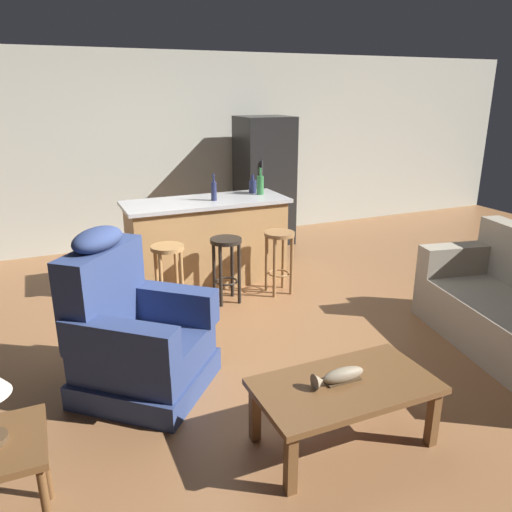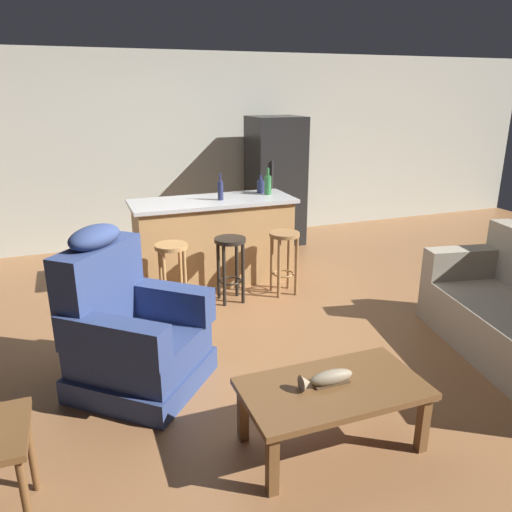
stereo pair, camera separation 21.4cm
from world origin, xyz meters
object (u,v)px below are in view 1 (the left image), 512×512
(bottle_tall_green, at_px, (253,186))
(bar_stool_middle, at_px, (226,258))
(bar_stool_right, at_px, (279,251))
(bottle_short_amber, at_px, (260,184))
(kitchen_island, at_px, (207,241))
(coffee_table, at_px, (345,391))
(bottle_wine_dark, at_px, (214,190))
(fish_figurine, at_px, (339,376))
(recliner_near_lamp, at_px, (134,335))
(refrigerator, at_px, (264,181))
(bar_stool_left, at_px, (168,266))

(bottle_tall_green, bearing_deg, bar_stool_middle, -128.55)
(bar_stool_right, bearing_deg, bottle_tall_green, 87.08)
(bottle_short_amber, bearing_deg, kitchen_island, -176.10)
(bottle_tall_green, bearing_deg, coffee_table, -103.41)
(coffee_table, height_order, bottle_wine_dark, bottle_wine_dark)
(fish_figurine, bearing_deg, recliner_near_lamp, 132.39)
(coffee_table, relative_size, bottle_tall_green, 5.25)
(bottle_wine_dark, bearing_deg, bottle_short_amber, 9.82)
(bottle_short_amber, xyz_separation_m, bottle_wine_dark, (-0.60, -0.10, -0.01))
(coffee_table, bearing_deg, fish_figurine, 148.49)
(bar_stool_middle, relative_size, bottle_tall_green, 3.25)
(refrigerator, height_order, bottle_tall_green, refrigerator)
(fish_figurine, height_order, bottle_tall_green, bottle_tall_green)
(bar_stool_left, height_order, bottle_short_amber, bottle_short_amber)
(fish_figurine, bearing_deg, bottle_tall_green, 75.87)
(coffee_table, height_order, bottle_short_amber, bottle_short_amber)
(coffee_table, xyz_separation_m, fish_figurine, (-0.04, 0.02, 0.10))
(fish_figurine, distance_m, bar_stool_right, 2.44)
(bottle_wine_dark, bearing_deg, coffee_table, -93.77)
(fish_figurine, relative_size, bar_stool_left, 0.50)
(bar_stool_left, bearing_deg, bottle_tall_green, 32.96)
(bar_stool_middle, bearing_deg, fish_figurine, -93.64)
(kitchen_island, distance_m, bottle_wine_dark, 0.59)
(kitchen_island, height_order, bar_stool_right, kitchen_island)
(bottle_tall_green, distance_m, bottle_wine_dark, 0.60)
(bar_stool_left, distance_m, refrigerator, 2.64)
(coffee_table, xyz_separation_m, bottle_tall_green, (0.75, 3.15, 0.67))
(bottle_short_amber, bearing_deg, recliner_near_lamp, -134.31)
(bar_stool_middle, relative_size, refrigerator, 0.39)
(fish_figurine, distance_m, refrigerator, 4.40)
(kitchen_island, distance_m, refrigerator, 1.78)
(recliner_near_lamp, height_order, bar_stool_middle, recliner_near_lamp)
(coffee_table, height_order, bar_stool_left, bar_stool_left)
(recliner_near_lamp, bearing_deg, bottle_wine_dark, 96.03)
(kitchen_island, bearing_deg, fish_figurine, -92.97)
(fish_figurine, distance_m, bottle_wine_dark, 2.97)
(bar_stool_right, bearing_deg, fish_figurine, -107.80)
(kitchen_island, bearing_deg, refrigerator, 43.75)
(bar_stool_middle, bearing_deg, bottle_tall_green, 51.45)
(bottle_wine_dark, bearing_deg, bottle_tall_green, 22.39)
(bar_stool_right, relative_size, bottle_short_amber, 2.23)
(coffee_table, relative_size, kitchen_island, 0.61)
(refrigerator, bearing_deg, bar_stool_middle, -124.52)
(fish_figurine, relative_size, bar_stool_middle, 0.50)
(fish_figurine, height_order, bottle_short_amber, bottle_short_amber)
(bar_stool_middle, height_order, bar_stool_right, same)
(recliner_near_lamp, bearing_deg, fish_figurine, -6.69)
(fish_figurine, relative_size, kitchen_island, 0.19)
(kitchen_island, xyz_separation_m, bottle_wine_dark, (0.08, -0.06, 0.58))
(bottle_tall_green, bearing_deg, kitchen_island, -164.79)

